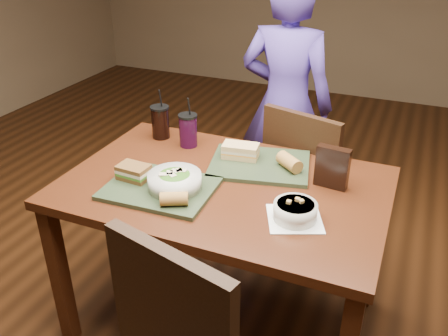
{
  "coord_description": "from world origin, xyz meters",
  "views": [
    {
      "loc": [
        0.65,
        -1.54,
        1.71
      ],
      "look_at": [
        0.0,
        0.0,
        0.82
      ],
      "focal_mm": 38.0,
      "sensor_mm": 36.0,
      "label": 1
    }
  ],
  "objects_px": {
    "salad_bowl": "(175,180)",
    "sandwich_near": "(134,172)",
    "chip_bag": "(332,167)",
    "tray_near": "(160,188)",
    "tray_far": "(260,165)",
    "sandwich_far": "(240,151)",
    "soup_bowl": "(295,211)",
    "cup_cola": "(160,122)",
    "diner": "(286,105)",
    "baguette_near": "(174,199)",
    "cup_berry": "(188,130)",
    "dining_table": "(224,202)",
    "chair_far": "(301,183)",
    "baguette_far": "(289,162)"
  },
  "relations": [
    {
      "from": "tray_near",
      "to": "tray_far",
      "type": "bearing_deg",
      "value": 49.42
    },
    {
      "from": "tray_near",
      "to": "tray_far",
      "type": "distance_m",
      "value": 0.45
    },
    {
      "from": "sandwich_near",
      "to": "sandwich_far",
      "type": "xyz_separation_m",
      "value": [
        0.33,
        0.35,
        0.0
      ]
    },
    {
      "from": "tray_far",
      "to": "soup_bowl",
      "type": "xyz_separation_m",
      "value": [
        0.25,
        -0.34,
        0.03
      ]
    },
    {
      "from": "soup_bowl",
      "to": "baguette_near",
      "type": "bearing_deg",
      "value": -165.86
    },
    {
      "from": "salad_bowl",
      "to": "baguette_far",
      "type": "height_order",
      "value": "salad_bowl"
    },
    {
      "from": "tray_far",
      "to": "sandwich_near",
      "type": "xyz_separation_m",
      "value": [
        -0.42,
        -0.33,
        0.04
      ]
    },
    {
      "from": "chair_far",
      "to": "baguette_near",
      "type": "relative_size",
      "value": 9.02
    },
    {
      "from": "diner",
      "to": "cup_berry",
      "type": "height_order",
      "value": "diner"
    },
    {
      "from": "tray_far",
      "to": "sandwich_far",
      "type": "height_order",
      "value": "sandwich_far"
    },
    {
      "from": "chair_far",
      "to": "cup_berry",
      "type": "relative_size",
      "value": 3.83
    },
    {
      "from": "soup_bowl",
      "to": "cup_cola",
      "type": "relative_size",
      "value": 1.01
    },
    {
      "from": "salad_bowl",
      "to": "chip_bag",
      "type": "xyz_separation_m",
      "value": [
        0.55,
        0.28,
        0.03
      ]
    },
    {
      "from": "sandwich_far",
      "to": "baguette_near",
      "type": "bearing_deg",
      "value": -100.21
    },
    {
      "from": "tray_far",
      "to": "cup_berry",
      "type": "xyz_separation_m",
      "value": [
        -0.38,
        0.07,
        0.07
      ]
    },
    {
      "from": "diner",
      "to": "sandwich_near",
      "type": "bearing_deg",
      "value": 75.89
    },
    {
      "from": "sandwich_near",
      "to": "tray_near",
      "type": "bearing_deg",
      "value": -6.52
    },
    {
      "from": "dining_table",
      "to": "sandwich_near",
      "type": "height_order",
      "value": "sandwich_near"
    },
    {
      "from": "baguette_far",
      "to": "baguette_near",
      "type": "bearing_deg",
      "value": -125.06
    },
    {
      "from": "baguette_far",
      "to": "cup_berry",
      "type": "bearing_deg",
      "value": 172.04
    },
    {
      "from": "baguette_near",
      "to": "cup_berry",
      "type": "height_order",
      "value": "cup_berry"
    },
    {
      "from": "chip_bag",
      "to": "salad_bowl",
      "type": "bearing_deg",
      "value": -146.62
    },
    {
      "from": "sandwich_near",
      "to": "salad_bowl",
      "type": "bearing_deg",
      "value": -0.9
    },
    {
      "from": "cup_cola",
      "to": "sandwich_near",
      "type": "bearing_deg",
      "value": -74.21
    },
    {
      "from": "sandwich_far",
      "to": "baguette_near",
      "type": "height_order",
      "value": "sandwich_far"
    },
    {
      "from": "salad_bowl",
      "to": "soup_bowl",
      "type": "relative_size",
      "value": 0.84
    },
    {
      "from": "chair_far",
      "to": "sandwich_near",
      "type": "bearing_deg",
      "value": -128.78
    },
    {
      "from": "chair_far",
      "to": "diner",
      "type": "distance_m",
      "value": 0.55
    },
    {
      "from": "sandwich_far",
      "to": "soup_bowl",
      "type": "bearing_deg",
      "value": -45.57
    },
    {
      "from": "diner",
      "to": "sandwich_far",
      "type": "xyz_separation_m",
      "value": [
        0.02,
        -0.77,
        0.05
      ]
    },
    {
      "from": "salad_bowl",
      "to": "sandwich_near",
      "type": "bearing_deg",
      "value": 179.1
    },
    {
      "from": "dining_table",
      "to": "chair_far",
      "type": "distance_m",
      "value": 0.59
    },
    {
      "from": "dining_table",
      "to": "chip_bag",
      "type": "xyz_separation_m",
      "value": [
        0.4,
        0.14,
        0.18
      ]
    },
    {
      "from": "tray_near",
      "to": "chip_bag",
      "type": "xyz_separation_m",
      "value": [
        0.61,
        0.29,
        0.08
      ]
    },
    {
      "from": "dining_table",
      "to": "sandwich_far",
      "type": "height_order",
      "value": "sandwich_far"
    },
    {
      "from": "baguette_near",
      "to": "diner",
      "type": "bearing_deg",
      "value": 86.93
    },
    {
      "from": "diner",
      "to": "soup_bowl",
      "type": "distance_m",
      "value": 1.18
    },
    {
      "from": "salad_bowl",
      "to": "cup_berry",
      "type": "relative_size",
      "value": 0.87
    },
    {
      "from": "dining_table",
      "to": "tray_near",
      "type": "bearing_deg",
      "value": -144.58
    },
    {
      "from": "tray_near",
      "to": "sandwich_near",
      "type": "relative_size",
      "value": 3.2
    },
    {
      "from": "dining_table",
      "to": "baguette_far",
      "type": "bearing_deg",
      "value": 41.95
    },
    {
      "from": "tray_far",
      "to": "cup_cola",
      "type": "xyz_separation_m",
      "value": [
        -0.55,
        0.1,
        0.07
      ]
    },
    {
      "from": "tray_far",
      "to": "salad_bowl",
      "type": "distance_m",
      "value": 0.41
    },
    {
      "from": "sandwich_near",
      "to": "tray_far",
      "type": "bearing_deg",
      "value": 37.98
    },
    {
      "from": "diner",
      "to": "baguette_near",
      "type": "relative_size",
      "value": 14.59
    },
    {
      "from": "chip_bag",
      "to": "cup_berry",
      "type": "bearing_deg",
      "value": 176.43
    },
    {
      "from": "tray_near",
      "to": "salad_bowl",
      "type": "height_order",
      "value": "salad_bowl"
    },
    {
      "from": "tray_near",
      "to": "soup_bowl",
      "type": "xyz_separation_m",
      "value": [
        0.55,
        0.01,
        0.03
      ]
    },
    {
      "from": "chair_far",
      "to": "baguette_far",
      "type": "height_order",
      "value": "chair_far"
    },
    {
      "from": "soup_bowl",
      "to": "sandwich_near",
      "type": "distance_m",
      "value": 0.67
    }
  ]
}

